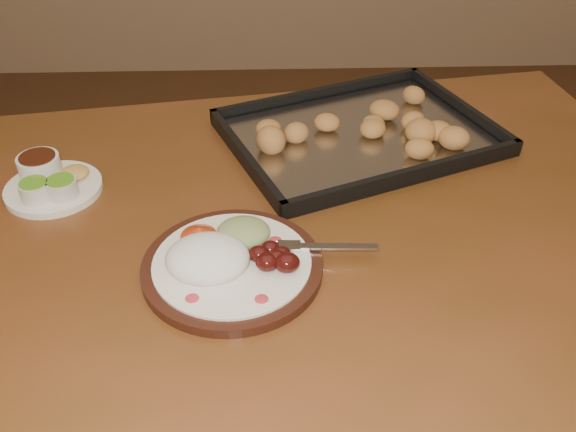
{
  "coord_description": "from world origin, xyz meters",
  "views": [
    {
      "loc": [
        -0.14,
        -1.08,
        1.38
      ],
      "look_at": [
        -0.11,
        -0.28,
        0.77
      ],
      "focal_mm": 40.0,
      "sensor_mm": 36.0,
      "label": 1
    }
  ],
  "objects": [
    {
      "name": "ground",
      "position": [
        0.0,
        0.0,
        0.0
      ],
      "size": [
        4.0,
        4.0,
        0.0
      ],
      "primitive_type": "plane",
      "color": "#4E2D1A",
      "rests_on": "ground"
    },
    {
      "name": "dining_table",
      "position": [
        -0.17,
        -0.27,
        0.65
      ],
      "size": [
        1.62,
        1.12,
        0.75
      ],
      "rotation": [
        0.0,
        0.0,
        0.15
      ],
      "color": "brown",
      "rests_on": "ground"
    },
    {
      "name": "dinner_plate",
      "position": [
        -0.2,
        -0.38,
        0.77
      ],
      "size": [
        0.35,
        0.26,
        0.06
      ],
      "rotation": [
        0.0,
        0.0,
        0.11
      ],
      "color": "black",
      "rests_on": "dining_table"
    },
    {
      "name": "condiment_saucer",
      "position": [
        -0.51,
        -0.16,
        0.77
      ],
      "size": [
        0.16,
        0.16,
        0.05
      ],
      "rotation": [
        0.0,
        0.0,
        0.46
      ],
      "color": "white",
      "rests_on": "dining_table"
    },
    {
      "name": "baking_tray",
      "position": [
        0.04,
        -0.01,
        0.77
      ],
      "size": [
        0.58,
        0.51,
        0.05
      ],
      "rotation": [
        0.0,
        0.0,
        0.39
      ],
      "color": "black",
      "rests_on": "dining_table"
    }
  ]
}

